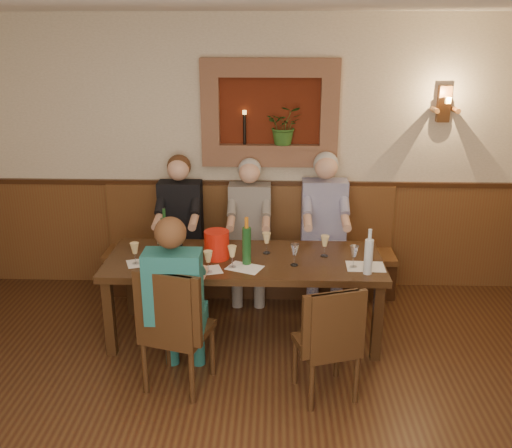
# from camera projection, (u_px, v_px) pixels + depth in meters

# --- Properties ---
(room_shell) EXTENTS (6.04, 6.04, 2.82)m
(room_shell) POSITION_uv_depth(u_px,v_px,m) (223.00, 190.00, 2.85)
(room_shell) COLOR #C7B696
(room_shell) RESTS_ON ground
(wainscoting) EXTENTS (6.02, 6.02, 1.15)m
(wainscoting) POSITION_uv_depth(u_px,v_px,m) (227.00, 407.00, 3.28)
(wainscoting) COLOR brown
(wainscoting) RESTS_ON ground
(wall_niche) EXTENTS (1.36, 0.30, 1.06)m
(wall_niche) POSITION_uv_depth(u_px,v_px,m) (274.00, 118.00, 5.65)
(wall_niche) COLOR #541B0C
(wall_niche) RESTS_ON ground
(wall_sconce) EXTENTS (0.25, 0.20, 0.35)m
(wall_sconce) POSITION_uv_depth(u_px,v_px,m) (444.00, 105.00, 5.54)
(wall_sconce) COLOR brown
(wall_sconce) RESTS_ON ground
(dining_table) EXTENTS (2.40, 0.90, 0.75)m
(dining_table) POSITION_uv_depth(u_px,v_px,m) (244.00, 266.00, 5.00)
(dining_table) COLOR black
(dining_table) RESTS_ON ground
(bench) EXTENTS (3.00, 0.45, 1.11)m
(bench) POSITION_uv_depth(u_px,v_px,m) (249.00, 261.00, 6.00)
(bench) COLOR #381E0F
(bench) RESTS_ON ground
(chair_near_left) EXTENTS (0.57, 0.57, 1.03)m
(chair_near_left) POSITION_uv_depth(u_px,v_px,m) (178.00, 351.00, 4.38)
(chair_near_left) COLOR black
(chair_near_left) RESTS_ON ground
(chair_near_right) EXTENTS (0.52, 0.52, 0.93)m
(chair_near_right) POSITION_uv_depth(u_px,v_px,m) (326.00, 363.00, 4.28)
(chair_near_right) COLOR black
(chair_near_right) RESTS_ON ground
(person_bench_left) EXTENTS (0.44, 0.53, 1.46)m
(person_bench_left) POSITION_uv_depth(u_px,v_px,m) (180.00, 239.00, 5.83)
(person_bench_left) COLOR black
(person_bench_left) RESTS_ON ground
(person_bench_mid) EXTENTS (0.42, 0.52, 1.43)m
(person_bench_mid) POSITION_uv_depth(u_px,v_px,m) (249.00, 241.00, 5.82)
(person_bench_mid) COLOR #534F4C
(person_bench_mid) RESTS_ON ground
(person_bench_right) EXTENTS (0.45, 0.55, 1.50)m
(person_bench_right) POSITION_uv_depth(u_px,v_px,m) (324.00, 239.00, 5.78)
(person_bench_right) COLOR navy
(person_bench_right) RESTS_ON ground
(person_chair_front) EXTENTS (0.42, 0.51, 1.41)m
(person_chair_front) POSITION_uv_depth(u_px,v_px,m) (177.00, 317.00, 4.31)
(person_chair_front) COLOR #164550
(person_chair_front) RESTS_ON ground
(spittoon_bucket) EXTENTS (0.27, 0.27, 0.25)m
(spittoon_bucket) POSITION_uv_depth(u_px,v_px,m) (217.00, 245.00, 4.94)
(spittoon_bucket) COLOR red
(spittoon_bucket) RESTS_ON dining_table
(wine_bottle_green_a) EXTENTS (0.10, 0.10, 0.42)m
(wine_bottle_green_a) POSITION_uv_depth(u_px,v_px,m) (247.00, 245.00, 4.80)
(wine_bottle_green_a) COLOR #19471E
(wine_bottle_green_a) RESTS_ON dining_table
(wine_bottle_green_b) EXTENTS (0.09, 0.09, 0.38)m
(wine_bottle_green_b) POSITION_uv_depth(u_px,v_px,m) (165.00, 233.00, 5.13)
(wine_bottle_green_b) COLOR #19471E
(wine_bottle_green_b) RESTS_ON dining_table
(water_bottle) EXTENTS (0.09, 0.09, 0.38)m
(water_bottle) POSITION_uv_depth(u_px,v_px,m) (369.00, 256.00, 4.61)
(water_bottle) COLOR silver
(water_bottle) RESTS_ON dining_table
(tasting_sheet_a) EXTENTS (0.31, 0.27, 0.00)m
(tasting_sheet_a) POSITION_uv_depth(u_px,v_px,m) (143.00, 263.00, 4.88)
(tasting_sheet_a) COLOR white
(tasting_sheet_a) RESTS_ON dining_table
(tasting_sheet_b) EXTENTS (0.34, 0.30, 0.00)m
(tasting_sheet_b) POSITION_uv_depth(u_px,v_px,m) (245.00, 268.00, 4.77)
(tasting_sheet_b) COLOR white
(tasting_sheet_b) RESTS_ON dining_table
(tasting_sheet_c) EXTENTS (0.32, 0.24, 0.00)m
(tasting_sheet_c) POSITION_uv_depth(u_px,v_px,m) (365.00, 267.00, 4.80)
(tasting_sheet_c) COLOR white
(tasting_sheet_c) RESTS_ON dining_table
(tasting_sheet_d) EXTENTS (0.30, 0.26, 0.00)m
(tasting_sheet_d) POSITION_uv_depth(u_px,v_px,m) (206.00, 270.00, 4.72)
(tasting_sheet_d) COLOR white
(tasting_sheet_d) RESTS_ON dining_table
(wine_glass_0) EXTENTS (0.08, 0.08, 0.19)m
(wine_glass_0) POSITION_uv_depth(u_px,v_px,m) (135.00, 253.00, 4.82)
(wine_glass_0) COLOR #ECD18D
(wine_glass_0) RESTS_ON dining_table
(wine_glass_1) EXTENTS (0.08, 0.08, 0.19)m
(wine_glass_1) POSITION_uv_depth(u_px,v_px,m) (160.00, 244.00, 5.03)
(wine_glass_1) COLOR white
(wine_glass_1) RESTS_ON dining_table
(wine_glass_2) EXTENTS (0.08, 0.08, 0.19)m
(wine_glass_2) POSITION_uv_depth(u_px,v_px,m) (174.00, 256.00, 4.76)
(wine_glass_2) COLOR #ECD18D
(wine_glass_2) RESTS_ON dining_table
(wine_glass_3) EXTENTS (0.08, 0.08, 0.19)m
(wine_glass_3) POSITION_uv_depth(u_px,v_px,m) (212.00, 242.00, 5.09)
(wine_glass_3) COLOR white
(wine_glass_3) RESTS_ON dining_table
(wine_glass_4) EXTENTS (0.08, 0.08, 0.19)m
(wine_glass_4) POSITION_uv_depth(u_px,v_px,m) (232.00, 257.00, 4.75)
(wine_glass_4) COLOR #ECD18D
(wine_glass_4) RESTS_ON dining_table
(wine_glass_5) EXTENTS (0.08, 0.08, 0.19)m
(wine_glass_5) POSITION_uv_depth(u_px,v_px,m) (267.00, 243.00, 5.06)
(wine_glass_5) COLOR #ECD18D
(wine_glass_5) RESTS_ON dining_table
(wine_glass_6) EXTENTS (0.08, 0.08, 0.19)m
(wine_glass_6) POSITION_uv_depth(u_px,v_px,m) (294.00, 255.00, 4.80)
(wine_glass_6) COLOR white
(wine_glass_6) RESTS_ON dining_table
(wine_glass_7) EXTENTS (0.08, 0.08, 0.19)m
(wine_glass_7) POSITION_uv_depth(u_px,v_px,m) (325.00, 246.00, 4.99)
(wine_glass_7) COLOR #ECD18D
(wine_glass_7) RESTS_ON dining_table
(wine_glass_8) EXTENTS (0.08, 0.08, 0.19)m
(wine_glass_8) POSITION_uv_depth(u_px,v_px,m) (354.00, 257.00, 4.76)
(wine_glass_8) COLOR white
(wine_glass_8) RESTS_ON dining_table
(wine_glass_9) EXTENTS (0.08, 0.08, 0.19)m
(wine_glass_9) POSITION_uv_depth(u_px,v_px,m) (208.00, 262.00, 4.65)
(wine_glass_9) COLOR #ECD18D
(wine_glass_9) RESTS_ON dining_table
(wine_glass_10) EXTENTS (0.08, 0.08, 0.19)m
(wine_glass_10) POSITION_uv_depth(u_px,v_px,m) (179.00, 236.00, 5.23)
(wine_glass_10) COLOR #ECD18D
(wine_glass_10) RESTS_ON dining_table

